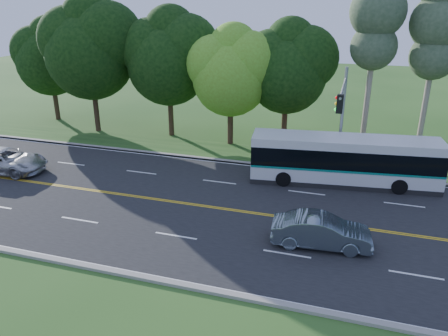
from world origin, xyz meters
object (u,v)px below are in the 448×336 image
(traffic_signal, at_px, (341,111))
(sedan, at_px, (321,231))
(transit_bus, at_px, (344,161))
(suv, at_px, (5,160))

(traffic_signal, bearing_deg, sedan, -90.89)
(traffic_signal, bearing_deg, transit_bus, 31.91)
(traffic_signal, xyz_separation_m, suv, (-21.26, -4.42, -3.87))
(sedan, height_order, suv, suv)
(traffic_signal, distance_m, suv, 22.06)
(sedan, xyz_separation_m, suv, (-21.14, 3.28, 0.02))
(suv, bearing_deg, transit_bus, -82.82)
(sedan, bearing_deg, suv, 75.86)
(sedan, bearing_deg, transit_bus, -9.26)
(traffic_signal, xyz_separation_m, sedan, (-0.12, -7.71, -3.89))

